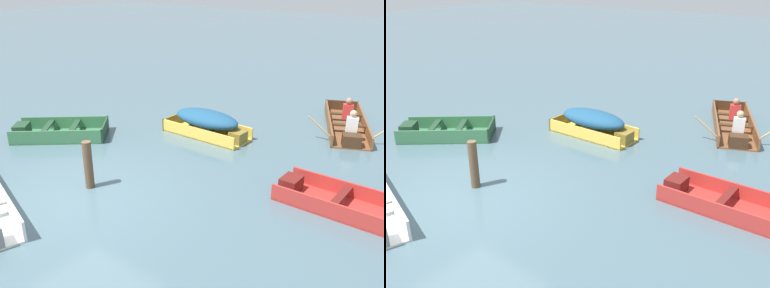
% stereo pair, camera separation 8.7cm
% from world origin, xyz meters
% --- Properties ---
extents(ground_plane, '(80.00, 80.00, 0.00)m').
position_xyz_m(ground_plane, '(0.00, 0.00, 0.00)').
color(ground_plane, '#47606B').
extents(skiff_red_near_moored, '(3.47, 1.06, 0.35)m').
position_xyz_m(skiff_red_near_moored, '(4.75, 2.81, 0.11)').
color(skiff_red_near_moored, '#AD2D28').
rests_on(skiff_red_near_moored, ground).
extents(skiff_yellow_mid_moored, '(2.44, 0.99, 0.72)m').
position_xyz_m(skiff_yellow_mid_moored, '(0.07, 4.45, 0.40)').
color(skiff_yellow_mid_moored, '#E5BC47').
rests_on(skiff_yellow_mid_moored, ground).
extents(skiff_green_far_moored, '(2.66, 2.50, 0.39)m').
position_xyz_m(skiff_green_far_moored, '(-3.19, 1.84, 0.14)').
color(skiff_green_far_moored, '#387047').
rests_on(skiff_green_far_moored, ground).
extents(rowboat_wooden_brown_with_crew, '(2.67, 3.50, 0.91)m').
position_xyz_m(rowboat_wooden_brown_with_crew, '(3.04, 7.18, 0.18)').
color(rowboat_wooden_brown_with_crew, brown).
rests_on(rowboat_wooden_brown_with_crew, ground).
extents(mooring_post, '(0.19, 0.19, 1.04)m').
position_xyz_m(mooring_post, '(-0.15, 0.45, 0.52)').
color(mooring_post, brown).
rests_on(mooring_post, ground).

